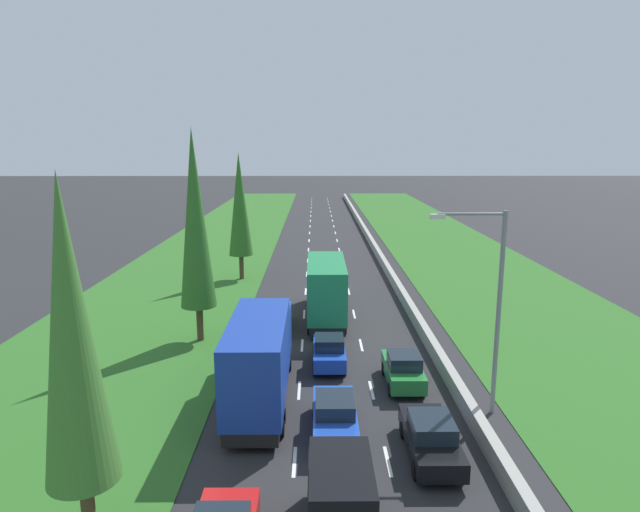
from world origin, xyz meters
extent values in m
plane|color=#28282B|center=(0.00, 60.00, 0.00)|extent=(300.00, 300.00, 0.00)
cube|color=#2D6623|center=(-12.65, 60.00, 0.02)|extent=(14.00, 140.00, 0.04)
cube|color=#2D6623|center=(14.35, 60.00, 0.02)|extent=(14.00, 140.00, 0.04)
cube|color=#9E9B93|center=(5.70, 60.00, 0.42)|extent=(0.44, 120.00, 0.85)
cube|color=white|center=(-1.75, 15.00, 0.01)|extent=(0.14, 2.00, 0.01)
cube|color=white|center=(-1.75, 21.00, 0.01)|extent=(0.14, 2.00, 0.01)
cube|color=white|center=(-1.75, 27.00, 0.01)|extent=(0.14, 2.00, 0.01)
cube|color=white|center=(-1.75, 33.00, 0.01)|extent=(0.14, 2.00, 0.01)
cube|color=white|center=(-1.75, 39.00, 0.01)|extent=(0.14, 2.00, 0.01)
cube|color=white|center=(-1.75, 45.00, 0.01)|extent=(0.14, 2.00, 0.01)
cube|color=white|center=(-1.75, 51.00, 0.01)|extent=(0.14, 2.00, 0.01)
cube|color=white|center=(-1.75, 57.00, 0.01)|extent=(0.14, 2.00, 0.01)
cube|color=white|center=(-1.75, 63.00, 0.01)|extent=(0.14, 2.00, 0.01)
cube|color=white|center=(-1.75, 69.00, 0.01)|extent=(0.14, 2.00, 0.01)
cube|color=white|center=(-1.75, 75.00, 0.01)|extent=(0.14, 2.00, 0.01)
cube|color=white|center=(-1.75, 81.00, 0.01)|extent=(0.14, 2.00, 0.01)
cube|color=white|center=(-1.75, 87.00, 0.01)|extent=(0.14, 2.00, 0.01)
cube|color=white|center=(-1.75, 93.00, 0.01)|extent=(0.14, 2.00, 0.01)
cube|color=white|center=(-1.75, 99.00, 0.01)|extent=(0.14, 2.00, 0.01)
cube|color=white|center=(-1.75, 105.00, 0.01)|extent=(0.14, 2.00, 0.01)
cube|color=white|center=(-1.75, 111.00, 0.01)|extent=(0.14, 2.00, 0.01)
cube|color=white|center=(-1.75, 117.00, 0.01)|extent=(0.14, 2.00, 0.01)
cube|color=white|center=(1.75, 15.00, 0.01)|extent=(0.14, 2.00, 0.01)
cube|color=white|center=(1.75, 21.00, 0.01)|extent=(0.14, 2.00, 0.01)
cube|color=white|center=(1.75, 27.00, 0.01)|extent=(0.14, 2.00, 0.01)
cube|color=white|center=(1.75, 33.00, 0.01)|extent=(0.14, 2.00, 0.01)
cube|color=white|center=(1.75, 39.00, 0.01)|extent=(0.14, 2.00, 0.01)
cube|color=white|center=(1.75, 45.00, 0.01)|extent=(0.14, 2.00, 0.01)
cube|color=white|center=(1.75, 51.00, 0.01)|extent=(0.14, 2.00, 0.01)
cube|color=white|center=(1.75, 57.00, 0.01)|extent=(0.14, 2.00, 0.01)
cube|color=white|center=(1.75, 63.00, 0.01)|extent=(0.14, 2.00, 0.01)
cube|color=white|center=(1.75, 69.00, 0.01)|extent=(0.14, 2.00, 0.01)
cube|color=white|center=(1.75, 75.00, 0.01)|extent=(0.14, 2.00, 0.01)
cube|color=white|center=(1.75, 81.00, 0.01)|extent=(0.14, 2.00, 0.01)
cube|color=white|center=(1.75, 87.00, 0.01)|extent=(0.14, 2.00, 0.01)
cube|color=white|center=(1.75, 93.00, 0.01)|extent=(0.14, 2.00, 0.01)
cube|color=white|center=(1.75, 99.00, 0.01)|extent=(0.14, 2.00, 0.01)
cube|color=white|center=(1.75, 105.00, 0.01)|extent=(0.14, 2.00, 0.01)
cube|color=white|center=(1.75, 111.00, 0.01)|extent=(0.14, 2.00, 0.01)
cube|color=white|center=(1.75, 117.00, 0.01)|extent=(0.14, 2.00, 0.01)
cube|color=black|center=(-0.24, 10.39, 2.27)|extent=(1.80, 3.10, 1.10)
cylinder|color=black|center=(-1.11, 12.21, 0.32)|extent=(0.22, 0.64, 0.64)
cylinder|color=black|center=(0.63, 12.21, 0.32)|extent=(0.22, 0.64, 0.64)
cube|color=black|center=(3.39, 15.34, 0.68)|extent=(1.76, 4.50, 0.72)
cube|color=#19232D|center=(3.39, 15.19, 1.34)|extent=(1.56, 1.90, 0.60)
cylinder|color=black|center=(2.59, 16.73, 0.32)|extent=(0.22, 0.64, 0.64)
cylinder|color=black|center=(4.19, 16.73, 0.32)|extent=(0.22, 0.64, 0.64)
cylinder|color=black|center=(2.59, 13.94, 0.32)|extent=(0.22, 0.64, 0.64)
cylinder|color=black|center=(4.19, 13.94, 0.32)|extent=(0.22, 0.64, 0.64)
cube|color=black|center=(-3.47, 20.11, 0.60)|extent=(2.20, 9.40, 0.56)
cube|color=#1E47B7|center=(-3.47, 23.71, 2.13)|extent=(2.40, 2.20, 2.50)
cube|color=#19389E|center=(-3.47, 19.01, 2.53)|extent=(2.44, 7.20, 3.30)
cylinder|color=black|center=(-4.59, 23.41, 0.32)|extent=(0.22, 0.64, 0.64)
cylinder|color=black|center=(-2.35, 23.41, 0.32)|extent=(0.22, 0.64, 0.64)
cylinder|color=black|center=(-4.59, 17.93, 0.32)|extent=(0.22, 0.64, 0.64)
cylinder|color=black|center=(-2.35, 17.93, 0.32)|extent=(0.22, 0.64, 0.64)
cylinder|color=black|center=(-4.59, 16.85, 0.32)|extent=(0.22, 0.64, 0.64)
cylinder|color=black|center=(-2.35, 16.85, 0.32)|extent=(0.22, 0.64, 0.64)
cube|color=#1E47B7|center=(-0.18, 17.06, 0.68)|extent=(1.76, 4.50, 0.72)
cube|color=#19232D|center=(-0.18, 16.91, 1.34)|extent=(1.56, 1.90, 0.60)
cylinder|color=black|center=(-0.98, 18.45, 0.32)|extent=(0.22, 0.64, 0.64)
cylinder|color=black|center=(0.62, 18.45, 0.32)|extent=(0.22, 0.64, 0.64)
cylinder|color=black|center=(-0.98, 15.66, 0.32)|extent=(0.22, 0.64, 0.64)
cylinder|color=black|center=(0.62, 15.66, 0.32)|extent=(0.22, 0.64, 0.64)
cube|color=#237A33|center=(3.35, 21.60, 0.70)|extent=(1.68, 3.90, 0.76)
cube|color=#19232D|center=(3.35, 21.30, 1.40)|extent=(1.52, 1.60, 0.64)
cylinder|color=black|center=(2.59, 22.81, 0.32)|extent=(0.22, 0.64, 0.64)
cylinder|color=black|center=(4.11, 22.81, 0.32)|extent=(0.22, 0.64, 0.64)
cylinder|color=black|center=(2.59, 20.39, 0.32)|extent=(0.22, 0.64, 0.64)
cylinder|color=black|center=(4.11, 20.39, 0.32)|extent=(0.22, 0.64, 0.64)
cube|color=yellow|center=(-3.75, 29.86, 0.68)|extent=(1.76, 4.50, 0.72)
cube|color=#19232D|center=(-3.75, 29.71, 1.34)|extent=(1.56, 1.90, 0.60)
cylinder|color=black|center=(-4.55, 31.25, 0.32)|extent=(0.22, 0.64, 0.64)
cylinder|color=black|center=(-2.95, 31.25, 0.32)|extent=(0.22, 0.64, 0.64)
cylinder|color=black|center=(-4.55, 28.46, 0.32)|extent=(0.22, 0.64, 0.64)
cylinder|color=black|center=(-2.95, 28.46, 0.32)|extent=(0.22, 0.64, 0.64)
cube|color=#1E47B7|center=(-0.23, 24.03, 0.70)|extent=(1.68, 3.90, 0.76)
cube|color=#19232D|center=(-0.23, 23.73, 1.40)|extent=(1.52, 1.60, 0.64)
cylinder|color=black|center=(-0.99, 25.24, 0.32)|extent=(0.22, 0.64, 0.64)
cylinder|color=black|center=(0.53, 25.24, 0.32)|extent=(0.22, 0.64, 0.64)
cylinder|color=black|center=(-0.99, 22.82, 0.32)|extent=(0.22, 0.64, 0.64)
cylinder|color=black|center=(0.53, 22.82, 0.32)|extent=(0.22, 0.64, 0.64)
cube|color=black|center=(-0.24, 32.19, 0.60)|extent=(2.20, 9.40, 0.56)
cube|color=teal|center=(-0.24, 35.79, 2.13)|extent=(2.40, 2.20, 2.50)
cube|color=#1E7F47|center=(-0.24, 31.09, 2.53)|extent=(2.44, 7.20, 3.30)
cylinder|color=black|center=(-1.36, 35.49, 0.32)|extent=(0.22, 0.64, 0.64)
cylinder|color=black|center=(0.88, 35.49, 0.32)|extent=(0.22, 0.64, 0.64)
cylinder|color=black|center=(-1.36, 30.01, 0.32)|extent=(0.22, 0.64, 0.64)
cylinder|color=black|center=(0.88, 30.01, 0.32)|extent=(0.22, 0.64, 0.64)
cylinder|color=black|center=(-1.36, 28.93, 0.32)|extent=(0.22, 0.64, 0.64)
cylinder|color=black|center=(0.88, 28.93, 0.32)|extent=(0.22, 0.64, 0.64)
cylinder|color=#4C3823|center=(-7.61, 10.79, 1.10)|extent=(0.40, 0.40, 2.20)
cone|color=#3D752D|center=(-7.61, 10.79, 6.62)|extent=(2.08, 2.08, 8.83)
cylinder|color=#4C3823|center=(-7.93, 27.87, 1.10)|extent=(0.40, 0.40, 2.20)
cone|color=#2D6623|center=(-7.93, 27.87, 7.44)|extent=(2.12, 2.12, 10.48)
cylinder|color=#4C3823|center=(-7.49, 43.23, 1.10)|extent=(0.40, 0.40, 2.20)
cone|color=#2D6623|center=(-7.49, 43.23, 6.64)|extent=(2.08, 2.08, 8.89)
cylinder|color=gray|center=(6.87, 18.77, 4.50)|extent=(0.20, 0.20, 9.00)
cylinder|color=gray|center=(5.47, 18.77, 8.85)|extent=(2.80, 0.12, 0.12)
cube|color=silver|center=(4.07, 18.77, 8.75)|extent=(0.60, 0.28, 0.20)
camera|label=1|loc=(-0.95, -3.17, 11.60)|focal=30.22mm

